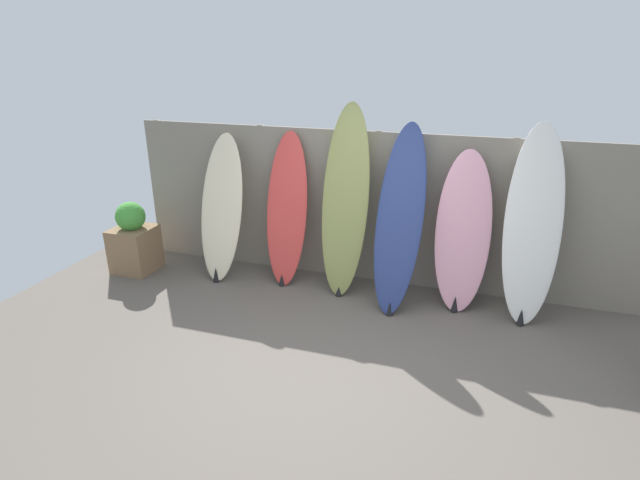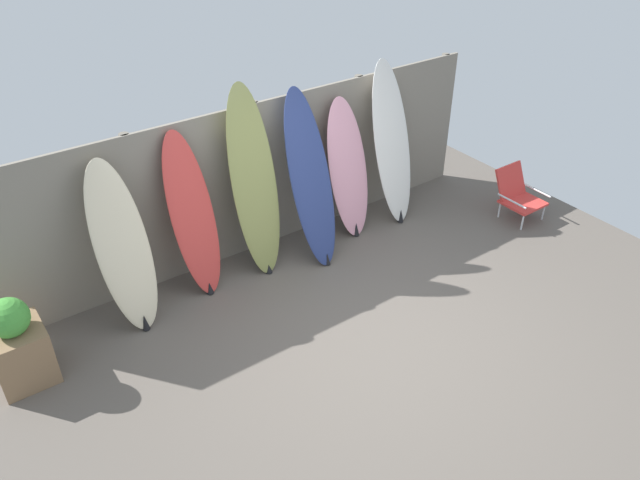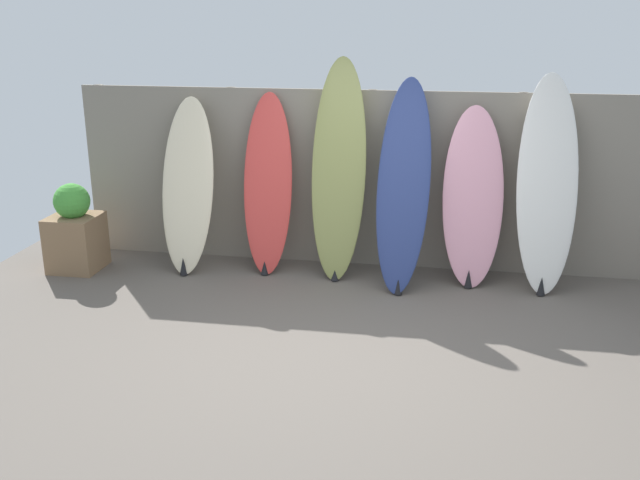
{
  "view_description": "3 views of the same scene",
  "coord_description": "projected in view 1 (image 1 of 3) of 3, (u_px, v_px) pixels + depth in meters",
  "views": [
    {
      "loc": [
        1.09,
        -3.5,
        2.68
      ],
      "look_at": [
        -0.35,
        0.97,
        0.85
      ],
      "focal_mm": 28.0,
      "sensor_mm": 36.0,
      "label": 1
    },
    {
      "loc": [
        -3.11,
        -3.57,
        4.26
      ],
      "look_at": [
        -0.14,
        0.61,
        0.85
      ],
      "focal_mm": 35.0,
      "sensor_mm": 36.0,
      "label": 2
    },
    {
      "loc": [
        0.69,
        -5.05,
        2.54
      ],
      "look_at": [
        -0.25,
        0.46,
        0.74
      ],
      "focal_mm": 40.0,
      "sensor_mm": 36.0,
      "label": 3
    }
  ],
  "objects": [
    {
      "name": "ground",
      "position": [
        324.0,
        373.0,
        4.39
      ],
      "size": [
        7.68,
        7.68,
        0.0
      ],
      "primitive_type": "plane",
      "color": "#5B544C"
    },
    {
      "name": "fence_back",
      "position": [
        375.0,
        209.0,
        5.84
      ],
      "size": [
        6.08,
        0.11,
        1.8
      ],
      "color": "gray",
      "rests_on": "ground"
    },
    {
      "name": "surfboard_cream_0",
      "position": [
        222.0,
        209.0,
        5.99
      ],
      "size": [
        0.55,
        0.62,
        1.73
      ],
      "color": "beige",
      "rests_on": "ground"
    },
    {
      "name": "surfboard_red_1",
      "position": [
        287.0,
        211.0,
        5.85
      ],
      "size": [
        0.52,
        0.55,
        1.78
      ],
      "color": "#D13D38",
      "rests_on": "ground"
    },
    {
      "name": "surfboard_olive_2",
      "position": [
        345.0,
        203.0,
        5.54
      ],
      "size": [
        0.54,
        0.51,
        2.13
      ],
      "color": "olive",
      "rests_on": "ground"
    },
    {
      "name": "surfboard_navy_3",
      "position": [
        400.0,
        220.0,
        5.26
      ],
      "size": [
        0.54,
        0.8,
        1.96
      ],
      "color": "navy",
      "rests_on": "ground"
    },
    {
      "name": "surfboard_pink_4",
      "position": [
        463.0,
        234.0,
        5.26
      ],
      "size": [
        0.61,
        0.51,
        1.7
      ],
      "color": "pink",
      "rests_on": "ground"
    },
    {
      "name": "surfboard_white_5",
      "position": [
        533.0,
        226.0,
        5.0
      ],
      "size": [
        0.59,
        0.64,
        2.01
      ],
      "color": "white",
      "rests_on": "ground"
    },
    {
      "name": "planter_box",
      "position": [
        134.0,
        241.0,
        6.27
      ],
      "size": [
        0.48,
        0.49,
        0.9
      ],
      "color": "#846647",
      "rests_on": "ground"
    }
  ]
}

